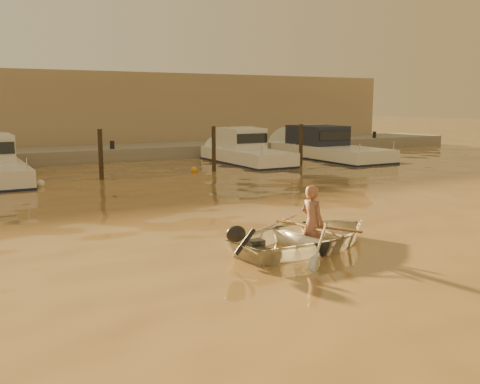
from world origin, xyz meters
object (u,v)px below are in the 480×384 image
moored_boat_5 (326,147)px  waterfront_building (47,113)px  moored_boat_4 (247,151)px  dinghy (309,236)px  person (312,223)px

moored_boat_5 → waterfront_building: size_ratio=0.20×
moored_boat_4 → moored_boat_5: (5.03, 0.00, 0.00)m
dinghy → moored_boat_4: moored_boat_4 is taller
person → moored_boat_5: bearing=-48.9°
waterfront_building → moored_boat_4: bearing=-54.9°
dinghy → moored_boat_4: (6.73, 14.46, 0.37)m
moored_boat_5 → dinghy: bearing=-129.1°
person → moored_boat_4: 15.89m
dinghy → person: 0.28m
person → waterfront_building: (-1.09, 25.44, 1.88)m
moored_boat_4 → dinghy: bearing=-115.0°
person → moored_boat_4: moored_boat_4 is taller
dinghy → waterfront_building: bearing=-7.7°
dinghy → moored_boat_5: size_ratio=0.40×
moored_boat_4 → moored_boat_5: same height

